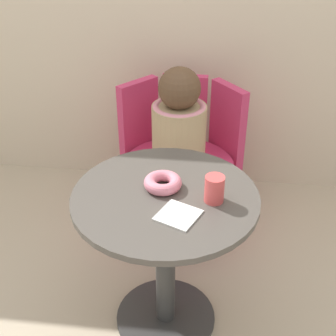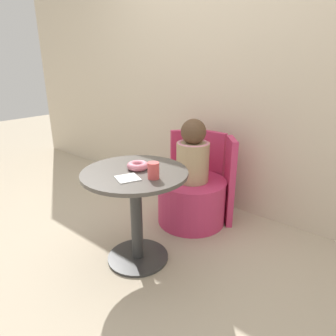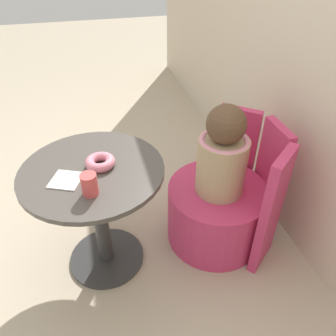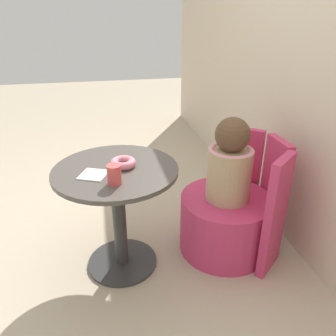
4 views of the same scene
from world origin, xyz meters
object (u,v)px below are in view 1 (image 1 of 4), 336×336
at_px(round_table, 165,235).
at_px(child_figure, 179,123).
at_px(tub_chair, 178,194).
at_px(cup, 214,189).
at_px(donut, 163,182).

xyz_separation_m(round_table, child_figure, (-0.02, 0.68, 0.15)).
distance_m(tub_chair, cup, 0.89).
distance_m(donut, cup, 0.20).
relative_size(tub_chair, cup, 5.72).
bearing_deg(child_figure, tub_chair, 0.00).
bearing_deg(round_table, cup, -4.53).
distance_m(round_table, child_figure, 0.69).
xyz_separation_m(tub_chair, donut, (0.00, -0.63, 0.50)).
relative_size(round_table, tub_chair, 1.20).
height_order(tub_chair, donut, donut).
bearing_deg(tub_chair, child_figure, 180.00).
xyz_separation_m(round_table, tub_chair, (-0.02, 0.68, -0.28)).
distance_m(round_table, tub_chair, 0.73).
bearing_deg(child_figure, round_table, -88.52).
relative_size(round_table, child_figure, 1.33).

